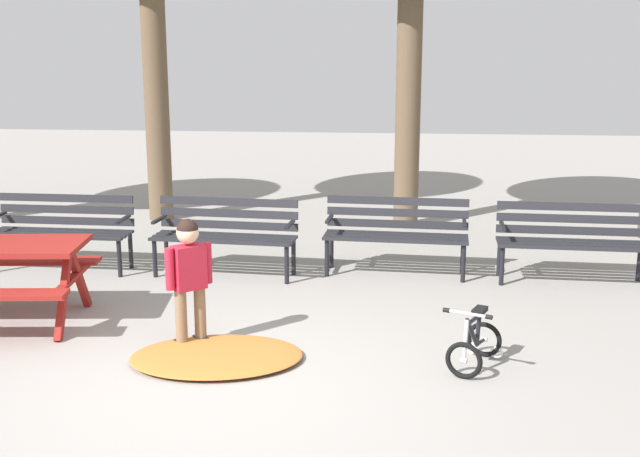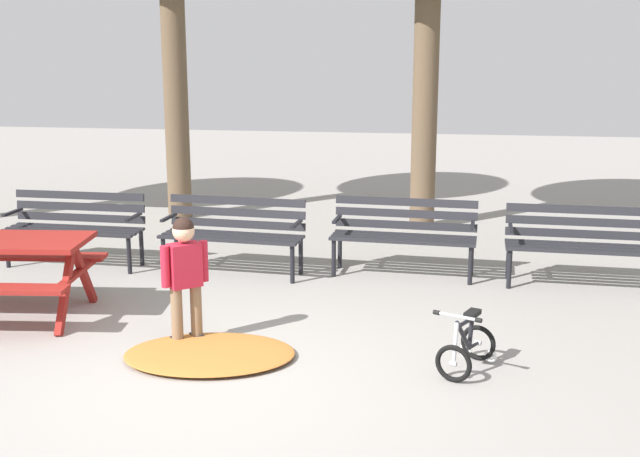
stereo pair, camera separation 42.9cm
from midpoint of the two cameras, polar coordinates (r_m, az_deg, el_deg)
name	(u,v)px [view 2 (the right image)]	position (r m, az deg, el deg)	size (l,w,h in m)	color
ground	(196,385)	(6.30, -6.78, -10.97)	(36.00, 36.00, 0.00)	gray
park_bench_far_left	(76,222)	(9.75, -15.67, 0.41)	(1.61, 0.49, 0.85)	#232328
park_bench_left	(234,229)	(9.09, -4.77, -0.03)	(1.63, 0.58, 0.85)	#232328
park_bench_right	(404,230)	(9.07, 7.32, -0.13)	(1.62, 0.55, 0.85)	#232328
park_bench_far_right	(582,239)	(9.08, 19.34, -0.74)	(1.62, 0.52, 0.85)	#232328
child_standing	(185,270)	(6.94, -7.78, -2.91)	(0.34, 0.30, 1.12)	#7F664C
kids_bicycle	(467,347)	(6.59, 12.19, -8.18)	(0.53, 0.63, 0.54)	black
leaf_pile	(210,354)	(6.79, -5.99, -8.81)	(1.42, 0.99, 0.07)	#B26B2D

